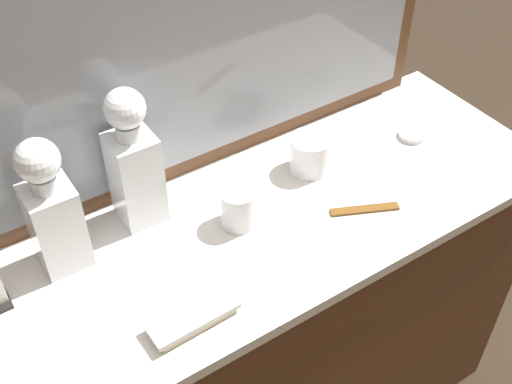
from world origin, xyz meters
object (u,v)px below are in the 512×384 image
(crystal_tumbler_rear, at_px, (238,208))
(silver_brush_far_right, at_px, (193,318))
(crystal_decanter_right, at_px, (135,169))
(crystal_tumbler_far_left, at_px, (310,155))
(tortoiseshell_comb, at_px, (365,209))
(porcelain_dish, at_px, (412,135))
(crystal_decanter_left, at_px, (54,217))

(crystal_tumbler_rear, relative_size, silver_brush_far_right, 0.52)
(crystal_decanter_right, distance_m, crystal_tumbler_far_left, 0.39)
(tortoiseshell_comb, bearing_deg, crystal_tumbler_far_left, 95.13)
(crystal_tumbler_far_left, relative_size, tortoiseshell_comb, 0.64)
(crystal_decanter_right, bearing_deg, porcelain_dish, -9.82)
(crystal_decanter_right, xyz_separation_m, silver_brush_far_right, (-0.04, -0.29, -0.11))
(crystal_tumbler_rear, bearing_deg, crystal_decanter_right, 140.53)
(tortoiseshell_comb, bearing_deg, crystal_decanter_right, 148.32)
(crystal_decanter_right, height_order, crystal_tumbler_far_left, crystal_decanter_right)
(crystal_decanter_right, bearing_deg, tortoiseshell_comb, -31.68)
(porcelain_dish, bearing_deg, crystal_tumbler_far_left, 171.25)
(crystal_tumbler_far_left, relative_size, porcelain_dish, 1.43)
(tortoiseshell_comb, bearing_deg, silver_brush_far_right, -173.28)
(silver_brush_far_right, distance_m, tortoiseshell_comb, 0.43)
(crystal_tumbler_rear, xyz_separation_m, tortoiseshell_comb, (0.23, -0.11, -0.04))
(silver_brush_far_right, bearing_deg, tortoiseshell_comb, 6.72)
(crystal_decanter_left, distance_m, crystal_tumbler_far_left, 0.55)
(porcelain_dish, xyz_separation_m, tortoiseshell_comb, (-0.25, -0.13, -0.00))
(crystal_decanter_left, distance_m, silver_brush_far_right, 0.31)
(silver_brush_far_right, distance_m, porcelain_dish, 0.71)
(crystal_decanter_left, height_order, tortoiseshell_comb, crystal_decanter_left)
(crystal_tumbler_rear, relative_size, crystal_tumbler_far_left, 0.95)
(crystal_decanter_right, relative_size, crystal_tumbler_far_left, 3.38)
(crystal_decanter_right, bearing_deg, silver_brush_far_right, -98.59)
(crystal_tumbler_rear, bearing_deg, porcelain_dish, 1.81)
(crystal_decanter_left, relative_size, crystal_decanter_right, 0.94)
(porcelain_dish, bearing_deg, crystal_decanter_right, 170.18)
(crystal_decanter_left, bearing_deg, crystal_tumbler_far_left, -4.12)
(silver_brush_far_right, relative_size, tortoiseshell_comb, 1.19)
(porcelain_dish, bearing_deg, silver_brush_far_right, -165.32)
(crystal_decanter_left, height_order, crystal_tumbler_rear, crystal_decanter_left)
(crystal_tumbler_far_left, bearing_deg, crystal_tumbler_rear, -165.52)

